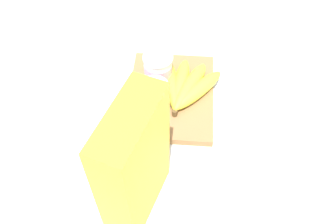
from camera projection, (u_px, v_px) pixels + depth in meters
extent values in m
plane|color=white|center=(171.00, 98.00, 0.97)|extent=(2.40, 2.40, 0.00)
cube|color=olive|center=(171.00, 96.00, 0.96)|extent=(0.29, 0.22, 0.02)
cube|color=yellow|center=(134.00, 165.00, 0.68)|extent=(0.19, 0.12, 0.29)
cylinder|color=white|center=(154.00, 99.00, 0.89)|extent=(0.07, 0.07, 0.08)
cylinder|color=#7A4C99|center=(154.00, 99.00, 0.89)|extent=(0.07, 0.07, 0.04)
cylinder|color=silver|center=(154.00, 87.00, 0.86)|extent=(0.07, 0.07, 0.00)
cylinder|color=white|center=(158.00, 70.00, 0.95)|extent=(0.07, 0.07, 0.08)
cylinder|color=pink|center=(158.00, 70.00, 0.95)|extent=(0.07, 0.07, 0.04)
cylinder|color=silver|center=(158.00, 58.00, 0.91)|extent=(0.08, 0.08, 0.00)
ellipsoid|color=yellow|center=(198.00, 91.00, 0.93)|extent=(0.16, 0.14, 0.04)
ellipsoid|color=yellow|center=(190.00, 86.00, 0.94)|extent=(0.17, 0.10, 0.04)
ellipsoid|color=yellow|center=(180.00, 84.00, 0.95)|extent=(0.18, 0.06, 0.03)
ellipsoid|color=yellow|center=(170.00, 84.00, 0.95)|extent=(0.18, 0.07, 0.03)
cylinder|color=brown|center=(175.00, 113.00, 0.90)|extent=(0.01, 0.01, 0.02)
cylinder|color=silver|center=(154.00, 40.00, 1.10)|extent=(0.04, 0.11, 0.01)
ellipsoid|color=silver|center=(133.00, 42.00, 1.09)|extent=(0.03, 0.04, 0.01)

